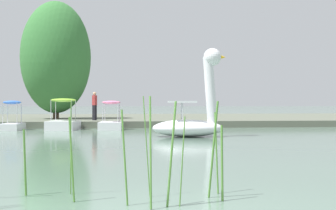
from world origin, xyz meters
The scene contains 8 objects.
shore_bank_far centered at (0.00, 30.39, 0.20)m, with size 156.07×18.48×0.40m, color #5B6051.
swan_boat centered at (2.96, 14.10, 0.92)m, with size 3.28×1.96×3.87m.
pedal_boat_pink centered at (-0.68, 19.94, 0.46)m, with size 1.42×2.22×1.60m.
pedal_boat_lime centered at (-3.30, 20.05, 0.48)m, with size 1.74×2.54×1.73m.
pedal_boat_blue centered at (-6.03, 20.00, 0.49)m, with size 1.11×1.94×1.60m.
tree_willow_overhanging centered at (-4.53, 26.17, 4.58)m, with size 5.54×5.24×7.99m.
person_on_path centered at (-1.77, 23.22, 1.32)m, with size 0.31×0.31×1.76m.
reed_clump_foreground centered at (-0.18, 1.15, 0.68)m, with size 3.83×1.25×1.59m.
Camera 1 is at (-0.20, -5.77, 1.48)m, focal length 49.32 mm.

